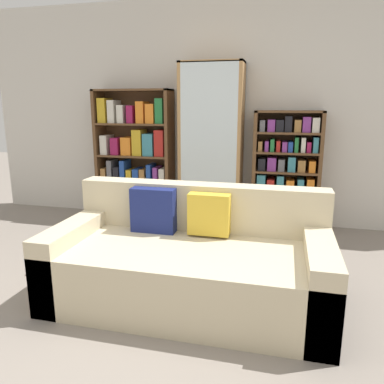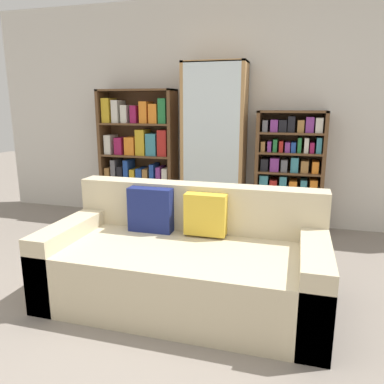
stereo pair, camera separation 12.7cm
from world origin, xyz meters
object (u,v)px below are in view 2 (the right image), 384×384
(display_cabinet, at_px, (214,146))
(bookshelf_left, at_px, (139,158))
(bookshelf_right, at_px, (289,173))
(couch, at_px, (186,263))
(wine_bottle, at_px, (227,232))

(display_cabinet, bearing_deg, bookshelf_left, 179.07)
(bookshelf_right, bearing_deg, couch, -109.72)
(wine_bottle, bearing_deg, couch, -94.54)
(bookshelf_left, relative_size, bookshelf_right, 1.18)
(bookshelf_left, xyz_separation_m, display_cabinet, (0.99, -0.02, 0.18))
(display_cabinet, bearing_deg, wine_bottle, -66.82)
(couch, bearing_deg, display_cabinet, 96.39)
(couch, height_order, display_cabinet, display_cabinet)
(bookshelf_left, xyz_separation_m, wine_bottle, (1.29, -0.73, -0.64))
(couch, xyz_separation_m, bookshelf_right, (0.68, 1.90, 0.39))
(couch, distance_m, display_cabinet, 2.02)
(bookshelf_left, bearing_deg, bookshelf_right, 0.00)
(bookshelf_right, xyz_separation_m, wine_bottle, (-0.59, -0.73, -0.53))
(bookshelf_right, bearing_deg, display_cabinet, -178.97)
(couch, height_order, wine_bottle, couch)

